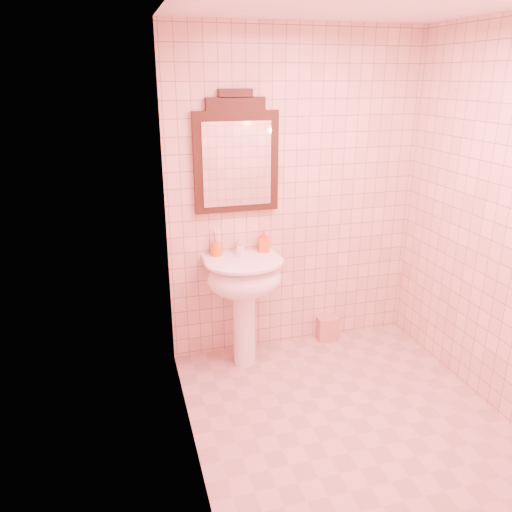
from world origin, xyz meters
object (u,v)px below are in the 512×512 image
object	(u,v)px
mirror	(236,157)
pedestal_sink	(244,286)
soap_dispenser	(264,241)
toothbrush_cup	(216,249)
towel	(327,328)

from	to	relation	value
mirror	pedestal_sink	bearing A→B (deg)	-90.00
mirror	soap_dispenser	distance (m)	0.67
toothbrush_cup	mirror	bearing A→B (deg)	12.76
pedestal_sink	mirror	bearing A→B (deg)	90.00
towel	pedestal_sink	bearing A→B (deg)	-167.67
soap_dispenser	pedestal_sink	bearing A→B (deg)	-136.12
toothbrush_cup	towel	size ratio (longest dim) A/B	0.93
pedestal_sink	soap_dispenser	size ratio (longest dim) A/B	4.98
pedestal_sink	mirror	xyz separation A→B (m)	(0.00, 0.20, 0.93)
toothbrush_cup	pedestal_sink	bearing A→B (deg)	-43.15
toothbrush_cup	towel	world-z (taller)	toothbrush_cup
soap_dispenser	towel	bearing A→B (deg)	9.23
toothbrush_cup	soap_dispenser	size ratio (longest dim) A/B	1.11
soap_dispenser	towel	distance (m)	1.02
toothbrush_cup	soap_dispenser	xyz separation A→B (m)	(0.37, -0.02, 0.03)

